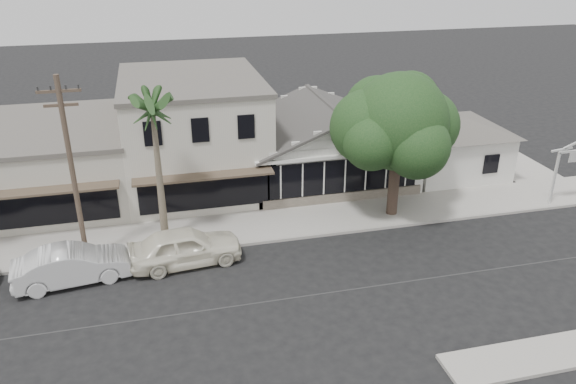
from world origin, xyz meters
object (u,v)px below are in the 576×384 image
object	(u,v)px
utility_pole	(72,169)
shade_tree	(396,123)
car_0	(185,247)
car_1	(73,265)

from	to	relation	value
utility_pole	shade_tree	xyz separation A→B (m)	(16.03, 1.42, 0.48)
car_0	shade_tree	bearing A→B (deg)	-82.92
utility_pole	shade_tree	distance (m)	16.10
car_1	shade_tree	world-z (taller)	shade_tree
car_0	car_1	world-z (taller)	car_0
utility_pole	shade_tree	world-z (taller)	utility_pole
car_0	shade_tree	world-z (taller)	shade_tree
utility_pole	car_0	distance (m)	6.14
utility_pole	car_0	size ratio (longest dim) A/B	1.71
shade_tree	car_0	bearing A→B (deg)	-166.96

